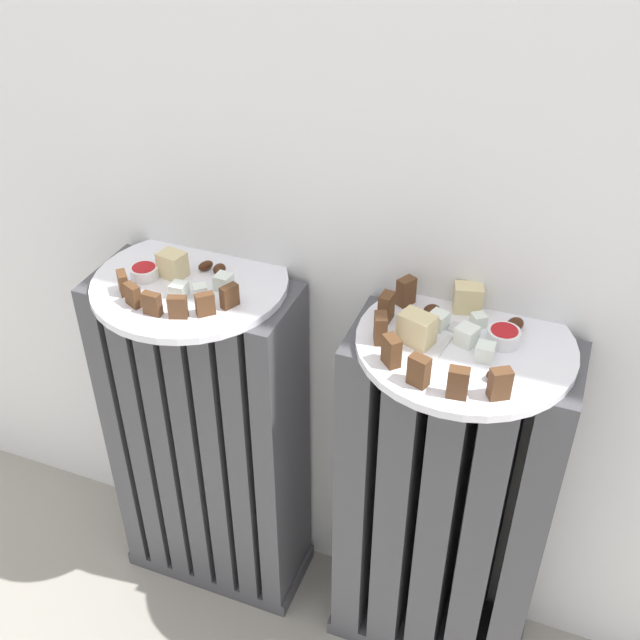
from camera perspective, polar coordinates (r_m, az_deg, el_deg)
The scene contains 36 objects.
radiator_left at distance 1.39m, azimuth -8.24°, elevation -9.07°, with size 0.34×0.15×0.65m.
radiator_right at distance 1.29m, azimuth 9.06°, elevation -13.84°, with size 0.34×0.15×0.65m.
plate_left at distance 1.18m, azimuth -9.61°, elevation 2.71°, with size 0.30×0.30×0.01m, color white.
plate_right at distance 1.06m, azimuth 10.73°, elevation -1.79°, with size 0.30×0.30×0.01m, color white.
dark_cake_slice_left_0 at distance 1.16m, azimuth -14.40°, elevation 2.68°, with size 0.03×0.01×0.03m, color #56351E.
dark_cake_slice_left_1 at distance 1.13m, azimuth -13.72°, elevation 1.80°, with size 0.03×0.01×0.03m, color #56351E.
dark_cake_slice_left_2 at distance 1.10m, azimuth -12.36°, elevation 1.18°, with size 0.03×0.01×0.03m, color #56351E.
dark_cake_slice_left_3 at distance 1.09m, azimuth -10.51°, elevation 0.95°, with size 0.03×0.01×0.03m, color #56351E.
dark_cake_slice_left_4 at distance 1.09m, azimuth -8.51°, elevation 1.16°, with size 0.03×0.01×0.03m, color #56351E.
dark_cake_slice_left_5 at distance 1.10m, azimuth -6.73°, elevation 1.77°, with size 0.03×0.01×0.03m, color #56351E.
marble_cake_slice_left_0 at distance 1.18m, azimuth -10.87°, elevation 4.06°, with size 0.04×0.03×0.04m, color beige.
turkish_delight_left_0 at distance 1.22m, azimuth -11.53°, elevation 4.49°, with size 0.02×0.02×0.02m, color white.
turkish_delight_left_1 at distance 1.14m, azimuth -7.16°, elevation 2.83°, with size 0.02×0.02×0.02m, color white.
turkish_delight_left_2 at distance 1.13m, azimuth -8.88°, elevation 2.13°, with size 0.02×0.02×0.02m, color white.
turkish_delight_left_3 at distance 1.13m, azimuth -10.41°, elevation 2.18°, with size 0.02×0.02×0.02m, color white.
medjool_date_left_0 at distance 1.18m, azimuth -7.47°, elevation 3.76°, with size 0.02×0.02×0.02m, color #3D1E0F.
medjool_date_left_1 at distance 1.19m, azimuth -8.48°, elevation 4.01°, with size 0.03×0.01×0.01m, color #3D1E0F.
jam_bowl_left at distance 1.19m, azimuth -12.90°, elevation 3.51°, with size 0.04×0.04×0.02m.
dark_cake_slice_right_0 at distance 1.10m, azimuth 6.40°, elevation 2.13°, with size 0.03×0.02×0.04m, color #56351E.
dark_cake_slice_right_1 at distance 1.07m, azimuth 4.93°, elevation 0.95°, with size 0.03×0.02×0.04m, color #56351E.
dark_cake_slice_right_2 at distance 1.02m, azimuth 4.51°, elevation -0.61°, with size 0.03×0.02×0.04m, color #56351E.
dark_cake_slice_right_3 at distance 0.99m, azimuth 5.32°, elevation -2.30°, with size 0.03×0.02×0.04m, color #56351E.
dark_cake_slice_right_4 at distance 0.96m, azimuth 7.34°, elevation -3.76°, with size 0.03×0.02×0.04m, color #56351E.
dark_cake_slice_right_5 at distance 0.95m, azimuth 10.19°, elevation -4.61°, with size 0.03×0.02×0.04m, color #56351E.
dark_cake_slice_right_6 at distance 0.96m, azimuth 13.20°, elevation -4.63°, with size 0.03×0.02×0.04m, color #56351E.
marble_cake_slice_right_0 at distance 1.03m, azimuth 7.20°, elevation -0.66°, with size 0.05×0.03×0.04m, color beige.
marble_cake_slice_right_1 at distance 1.10m, azimuth 10.92°, elevation 1.61°, with size 0.04×0.03×0.04m, color beige.
turkish_delight_right_0 at distance 1.04m, azimuth 10.82°, elevation -1.14°, with size 0.03×0.03×0.03m, color white.
turkish_delight_right_1 at distance 1.06m, azimuth 8.77°, elevation -0.01°, with size 0.02×0.02×0.02m, color white.
turkish_delight_right_2 at distance 1.02m, azimuth 12.14°, elevation -2.33°, with size 0.02×0.02×0.02m, color white.
turkish_delight_right_3 at distance 1.08m, azimuth 11.68°, elevation -0.01°, with size 0.02×0.02×0.02m, color white.
medjool_date_right_0 at distance 1.09m, azimuth 8.31°, elevation 0.76°, with size 0.02×0.02×0.01m, color #3D1E0F.
medjool_date_right_1 at distance 0.99m, azimuth 12.96°, elevation -3.95°, with size 0.03×0.02×0.02m, color #3D1E0F.
medjool_date_right_2 at distance 1.08m, azimuth 14.26°, elevation -0.29°, with size 0.03×0.02×0.02m, color #3D1E0F.
jam_bowl_right at distance 1.05m, azimuth 13.46°, elevation -1.16°, with size 0.04×0.04×0.02m.
fork at distance 1.05m, azimuth 9.47°, elevation -1.43°, with size 0.03×0.10×0.00m.
Camera 1 is at (0.33, -0.56, 1.29)m, focal length 43.15 mm.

